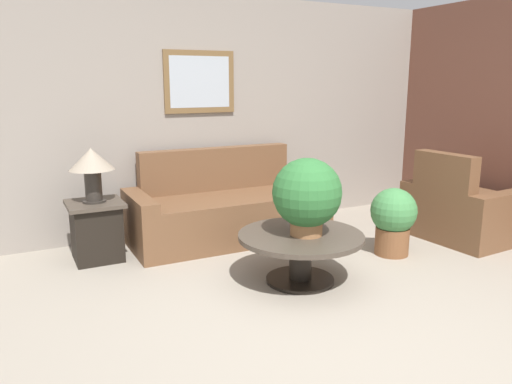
% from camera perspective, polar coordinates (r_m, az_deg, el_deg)
% --- Properties ---
extents(ground_plane, '(20.00, 20.00, 0.00)m').
position_cam_1_polar(ground_plane, '(3.59, 12.35, -15.59)').
color(ground_plane, gray).
extents(wall_back, '(7.90, 0.09, 2.60)m').
position_cam_1_polar(wall_back, '(5.70, -5.77, 8.77)').
color(wall_back, gray).
rests_on(wall_back, ground_plane).
extents(wall_right, '(0.06, 4.85, 2.60)m').
position_cam_1_polar(wall_right, '(6.35, 25.95, 7.92)').
color(wall_right, brown).
rests_on(wall_right, ground_plane).
extents(couch_main, '(2.10, 0.88, 0.95)m').
position_cam_1_polar(couch_main, '(5.40, -3.26, -2.12)').
color(couch_main, brown).
rests_on(couch_main, ground_plane).
extents(armchair, '(0.95, 1.11, 0.95)m').
position_cam_1_polar(armchair, '(5.85, 22.49, -1.96)').
color(armchair, brown).
rests_on(armchair, ground_plane).
extents(coffee_table, '(1.06, 1.06, 0.42)m').
position_cam_1_polar(coffee_table, '(4.25, 5.12, -6.27)').
color(coffee_table, black).
rests_on(coffee_table, ground_plane).
extents(side_table, '(0.51, 0.51, 0.57)m').
position_cam_1_polar(side_table, '(5.00, -17.76, -4.18)').
color(side_table, black).
rests_on(side_table, ground_plane).
extents(table_lamp, '(0.41, 0.41, 0.51)m').
position_cam_1_polar(table_lamp, '(4.86, -18.26, 3.03)').
color(table_lamp, '#2D2823').
rests_on(table_lamp, side_table).
extents(potted_plant_on_table, '(0.58, 0.58, 0.65)m').
position_cam_1_polar(potted_plant_on_table, '(4.11, 5.85, -0.29)').
color(potted_plant_on_table, '#9E6B42').
rests_on(potted_plant_on_table, coffee_table).
extents(potted_plant_floor, '(0.45, 0.45, 0.67)m').
position_cam_1_polar(potted_plant_floor, '(5.06, 15.41, -2.92)').
color(potted_plant_floor, brown).
rests_on(potted_plant_floor, ground_plane).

